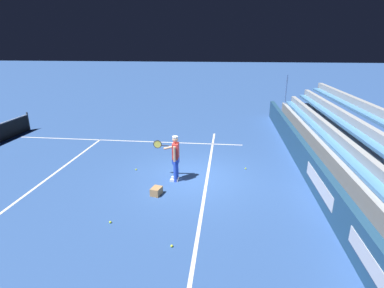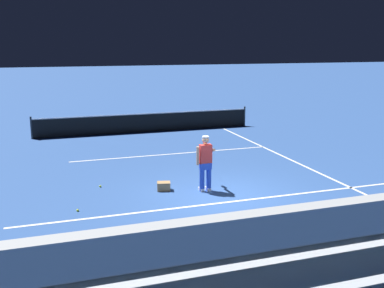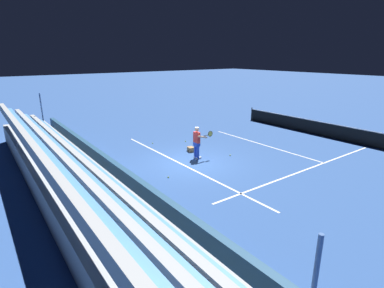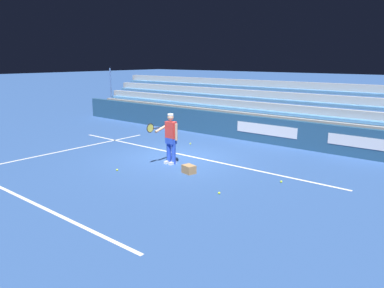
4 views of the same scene
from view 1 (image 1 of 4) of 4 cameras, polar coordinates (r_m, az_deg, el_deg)
ground_plane at (r=11.49m, az=0.40°, el=-6.36°), size 160.00×160.00×0.00m
court_baseline_white at (r=11.45m, az=2.90°, el=-6.46°), size 12.00×0.10×0.01m
court_sideline_white at (r=16.10m, az=-12.24°, el=0.59°), size 0.10×12.00×0.01m
court_service_line_white at (r=13.22m, az=-24.11°, el=-4.63°), size 8.22×0.10×0.01m
back_wall_sponsor_board at (r=11.63m, az=21.83°, el=-4.50°), size 21.47×0.25×1.10m
bleacher_stand at (r=12.20m, az=30.23°, el=-3.79°), size 20.39×2.40×2.95m
tennis_player at (r=10.93m, az=-3.25°, el=-2.64°), size 0.58×0.99×1.71m
ball_box_cardboard at (r=10.26m, az=-6.79°, el=-8.90°), size 0.46×0.38×0.26m
tennis_ball_near_player at (r=7.92m, az=-3.89°, el=-18.81°), size 0.07×0.07×0.07m
tennis_ball_far_right at (r=12.38m, az=10.18°, el=-4.62°), size 0.07×0.07×0.07m
tennis_ball_far_left at (r=9.07m, az=-15.29°, el=-14.16°), size 0.07×0.07×0.07m
tennis_ball_on_baseline at (r=12.31m, az=-10.60°, el=-4.79°), size 0.07×0.07×0.07m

